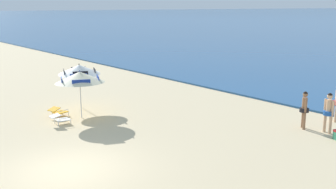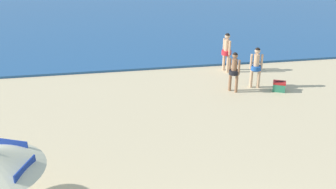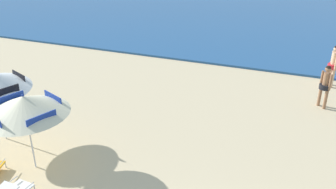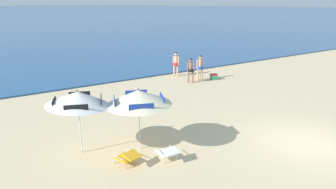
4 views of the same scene
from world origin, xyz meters
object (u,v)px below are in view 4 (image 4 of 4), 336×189
beach_umbrella_striped_second (78,98)px  cooler_box (214,77)px  beach_umbrella_striped_main (139,97)px  lounge_chair_beside_umbrella (128,157)px  lounge_chair_under_umbrella (168,152)px  person_standing_near_shore (191,69)px  person_wading_in (200,66)px  person_standing_beside (176,62)px

beach_umbrella_striped_second → cooler_box: bearing=26.3°
beach_umbrella_striped_main → lounge_chair_beside_umbrella: 2.06m
lounge_chair_under_umbrella → person_standing_near_shore: 10.79m
cooler_box → person_wading_in: bearing=149.8°
person_standing_near_shore → person_standing_beside: 2.18m
lounge_chair_under_umbrella → person_standing_beside: (7.54, 10.14, 0.74)m
person_standing_near_shore → person_standing_beside: size_ratio=0.94×
beach_umbrella_striped_second → lounge_chair_under_umbrella: beach_umbrella_striped_second is taller
beach_umbrella_striped_second → person_standing_beside: bearing=39.3°
lounge_chair_beside_umbrella → cooler_box: bearing=35.1°
lounge_chair_under_umbrella → lounge_chair_beside_umbrella: bearing=159.6°
lounge_chair_beside_umbrella → beach_umbrella_striped_second: bearing=119.5°
lounge_chair_beside_umbrella → person_standing_near_shore: person_standing_near_shore is taller
lounge_chair_under_umbrella → cooler_box: bearing=40.5°
person_standing_beside → person_wading_in: person_standing_beside is taller
beach_umbrella_striped_main → lounge_chair_under_umbrella: size_ratio=3.04×
beach_umbrella_striped_main → lounge_chair_under_umbrella: beach_umbrella_striped_main is taller
lounge_chair_beside_umbrella → person_wading_in: person_wading_in is taller
lounge_chair_beside_umbrella → person_standing_near_shore: size_ratio=0.59×
cooler_box → person_standing_beside: bearing=122.1°
beach_umbrella_striped_main → beach_umbrella_striped_second: 2.06m
beach_umbrella_striped_main → person_wading_in: size_ratio=1.59×
lounge_chair_under_umbrella → person_wading_in: bearing=45.1°
person_standing_beside → person_wading_in: bearing=-70.9°
beach_umbrella_striped_main → lounge_chair_beside_umbrella: beach_umbrella_striped_main is taller
lounge_chair_beside_umbrella → cooler_box: (10.33, 7.26, -0.08)m
cooler_box → beach_umbrella_striped_second: bearing=-153.7°
lounge_chair_beside_umbrella → person_standing_near_shore: bearing=41.5°
person_standing_beside → lounge_chair_beside_umbrella: bearing=-132.3°
person_standing_beside → cooler_box: (1.52, -2.41, -0.81)m
person_standing_beside → cooler_box: person_standing_beside is taller
person_wading_in → cooler_box: size_ratio=2.88×
lounge_chair_under_umbrella → person_wading_in: (8.21, 8.22, 0.71)m
lounge_chair_under_umbrella → person_standing_near_shore: bearing=47.9°
beach_umbrella_striped_second → lounge_chair_under_umbrella: bearing=-44.1°
person_standing_near_shore → beach_umbrella_striped_second: bearing=-148.3°
person_standing_near_shore → cooler_box: (1.84, -0.26, -0.75)m
beach_umbrella_striped_main → person_standing_beside: bearing=48.3°
beach_umbrella_striped_second → person_wading_in: beach_umbrella_striped_second is taller
beach_umbrella_striped_main → person_standing_beside: beach_umbrella_striped_main is taller
person_wading_in → beach_umbrella_striped_main: bearing=-140.9°
beach_umbrella_striped_second → lounge_chair_under_umbrella: (2.22, -2.16, -1.73)m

